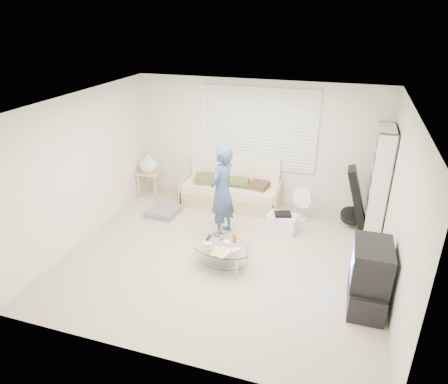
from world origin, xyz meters
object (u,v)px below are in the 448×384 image
(bookshelf, at_px, (379,180))
(futon_sofa, at_px, (231,190))
(coffee_table, at_px, (222,250))
(tv_unit, at_px, (369,277))

(bookshelf, bearing_deg, futon_sofa, 176.91)
(futon_sofa, height_order, coffee_table, futon_sofa)
(bookshelf, relative_size, tv_unit, 2.00)
(futon_sofa, height_order, tv_unit, futon_sofa)
(futon_sofa, relative_size, coffee_table, 1.84)
(futon_sofa, bearing_deg, bookshelf, -3.09)
(coffee_table, bearing_deg, tv_unit, -7.08)
(futon_sofa, distance_m, tv_unit, 3.59)
(tv_unit, xyz_separation_m, coffee_table, (-2.14, 0.27, -0.16))
(futon_sofa, xyz_separation_m, tv_unit, (2.63, -2.44, 0.14))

